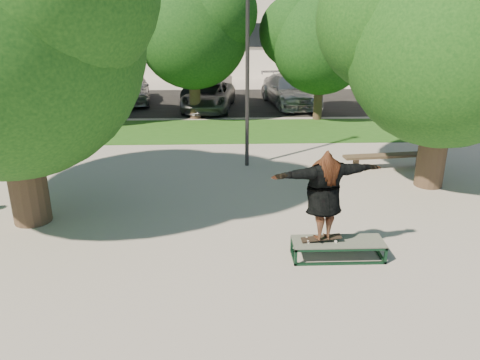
{
  "coord_description": "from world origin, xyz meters",
  "views": [
    {
      "loc": [
        0.26,
        -9.12,
        4.65
      ],
      "look_at": [
        0.62,
        0.6,
        1.11
      ],
      "focal_mm": 35.0,
      "sensor_mm": 36.0,
      "label": 1
    }
  ],
  "objects_px": {
    "lamppost": "(247,64)",
    "car_silver_b": "(290,90)",
    "tree_right": "(445,33)",
    "bench": "(388,157)",
    "car_silver_a": "(132,88)",
    "grind_box": "(338,249)",
    "car_dark": "(208,88)",
    "car_grey": "(209,96)"
  },
  "relations": [
    {
      "from": "bench",
      "to": "car_silver_a",
      "type": "bearing_deg",
      "value": 124.96
    },
    {
      "from": "car_grey",
      "to": "bench",
      "type": "bearing_deg",
      "value": -51.64
    },
    {
      "from": "grind_box",
      "to": "bench",
      "type": "height_order",
      "value": "bench"
    },
    {
      "from": "tree_right",
      "to": "bench",
      "type": "bearing_deg",
      "value": 109.69
    },
    {
      "from": "bench",
      "to": "car_silver_b",
      "type": "xyz_separation_m",
      "value": [
        -1.67,
        10.35,
        0.4
      ]
    },
    {
      "from": "tree_right",
      "to": "car_dark",
      "type": "relative_size",
      "value": 1.31
    },
    {
      "from": "car_grey",
      "to": "car_silver_a",
      "type": "bearing_deg",
      "value": 161.59
    },
    {
      "from": "lamppost",
      "to": "car_silver_b",
      "type": "bearing_deg",
      "value": 74.72
    },
    {
      "from": "car_grey",
      "to": "lamppost",
      "type": "bearing_deg",
      "value": -74.38
    },
    {
      "from": "car_silver_b",
      "to": "car_silver_a",
      "type": "bearing_deg",
      "value": 164.51
    },
    {
      "from": "lamppost",
      "to": "grind_box",
      "type": "relative_size",
      "value": 3.39
    },
    {
      "from": "bench",
      "to": "car_grey",
      "type": "bearing_deg",
      "value": 115.44
    },
    {
      "from": "tree_right",
      "to": "car_dark",
      "type": "bearing_deg",
      "value": 117.67
    },
    {
      "from": "grind_box",
      "to": "car_dark",
      "type": "xyz_separation_m",
      "value": [
        -3.0,
        16.29,
        0.63
      ]
    },
    {
      "from": "lamppost",
      "to": "car_silver_b",
      "type": "relative_size",
      "value": 1.16
    },
    {
      "from": "lamppost",
      "to": "tree_right",
      "type": "bearing_deg",
      "value": -21.28
    },
    {
      "from": "grind_box",
      "to": "car_silver_b",
      "type": "height_order",
      "value": "car_silver_b"
    },
    {
      "from": "car_silver_a",
      "to": "car_silver_b",
      "type": "relative_size",
      "value": 0.86
    },
    {
      "from": "tree_right",
      "to": "car_grey",
      "type": "height_order",
      "value": "tree_right"
    },
    {
      "from": "car_silver_a",
      "to": "car_dark",
      "type": "relative_size",
      "value": 0.91
    },
    {
      "from": "tree_right",
      "to": "grind_box",
      "type": "xyz_separation_m",
      "value": [
        -3.42,
        -4.05,
        -3.9
      ]
    },
    {
      "from": "car_grey",
      "to": "car_silver_b",
      "type": "xyz_separation_m",
      "value": [
        4.14,
        0.99,
        0.09
      ]
    },
    {
      "from": "lamppost",
      "to": "car_silver_a",
      "type": "bearing_deg",
      "value": 117.05
    },
    {
      "from": "car_silver_a",
      "to": "car_silver_b",
      "type": "bearing_deg",
      "value": -15.05
    },
    {
      "from": "car_silver_a",
      "to": "car_dark",
      "type": "bearing_deg",
      "value": -16.1
    },
    {
      "from": "bench",
      "to": "car_silver_b",
      "type": "height_order",
      "value": "car_silver_b"
    },
    {
      "from": "lamppost",
      "to": "car_silver_a",
      "type": "xyz_separation_m",
      "value": [
        -5.54,
        10.85,
        -2.38
      ]
    },
    {
      "from": "car_silver_a",
      "to": "car_dark",
      "type": "xyz_separation_m",
      "value": [
        4.04,
        -0.53,
        0.05
      ]
    },
    {
      "from": "bench",
      "to": "tree_right",
      "type": "bearing_deg",
      "value": -76.72
    },
    {
      "from": "tree_right",
      "to": "car_silver_b",
      "type": "relative_size",
      "value": 1.24
    },
    {
      "from": "tree_right",
      "to": "bench",
      "type": "relative_size",
      "value": 2.26
    },
    {
      "from": "grind_box",
      "to": "car_grey",
      "type": "xyz_separation_m",
      "value": [
        -2.93,
        14.91,
        0.48
      ]
    },
    {
      "from": "lamppost",
      "to": "car_grey",
      "type": "height_order",
      "value": "lamppost"
    },
    {
      "from": "lamppost",
      "to": "grind_box",
      "type": "distance_m",
      "value": 6.83
    },
    {
      "from": "lamppost",
      "to": "car_dark",
      "type": "height_order",
      "value": "lamppost"
    },
    {
      "from": "tree_right",
      "to": "car_silver_b",
      "type": "xyz_separation_m",
      "value": [
        -2.21,
        11.84,
        -3.33
      ]
    },
    {
      "from": "bench",
      "to": "car_silver_b",
      "type": "relative_size",
      "value": 0.55
    },
    {
      "from": "car_dark",
      "to": "car_grey",
      "type": "bearing_deg",
      "value": -76.8
    },
    {
      "from": "car_silver_b",
      "to": "grind_box",
      "type": "bearing_deg",
      "value": -103.47
    },
    {
      "from": "car_grey",
      "to": "car_silver_b",
      "type": "distance_m",
      "value": 4.26
    },
    {
      "from": "bench",
      "to": "car_grey",
      "type": "relative_size",
      "value": 0.6
    },
    {
      "from": "tree_right",
      "to": "grind_box",
      "type": "distance_m",
      "value": 6.58
    }
  ]
}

